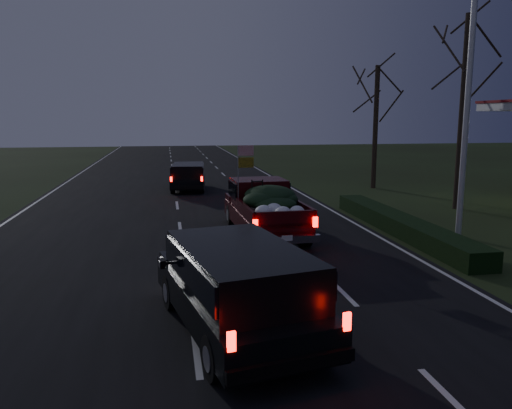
{
  "coord_description": "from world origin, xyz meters",
  "views": [
    {
      "loc": [
        -0.41,
        -13.41,
        4.11
      ],
      "look_at": [
        2.41,
        2.37,
        1.3
      ],
      "focal_mm": 35.0,
      "sensor_mm": 36.0,
      "label": 1
    }
  ],
  "objects": [
    {
      "name": "pickup_truck",
      "position": [
        2.94,
        3.6,
        1.06
      ],
      "size": [
        2.25,
        5.44,
        2.82
      ],
      "rotation": [
        0.0,
        0.0,
        0.03
      ],
      "color": "#38070C",
      "rests_on": "ground"
    },
    {
      "name": "light_pole",
      "position": [
        9.5,
        2.0,
        5.48
      ],
      "size": [
        0.5,
        0.9,
        9.16
      ],
      "color": "silver",
      "rests_on": "ground"
    },
    {
      "name": "rear_suv",
      "position": [
        0.85,
        -4.49,
        1.08
      ],
      "size": [
        3.02,
        5.28,
        1.43
      ],
      "rotation": [
        0.0,
        0.0,
        0.2
      ],
      "color": "black",
      "rests_on": "ground"
    },
    {
      "name": "ground",
      "position": [
        0.0,
        0.0,
        0.0
      ],
      "size": [
        120.0,
        120.0,
        0.0
      ],
      "primitive_type": "plane",
      "color": "black",
      "rests_on": "ground"
    },
    {
      "name": "road_asphalt",
      "position": [
        0.0,
        0.0,
        0.01
      ],
      "size": [
        14.0,
        120.0,
        0.02
      ],
      "primitive_type": "cube",
      "color": "black",
      "rests_on": "ground"
    },
    {
      "name": "bare_tree_mid",
      "position": [
        12.5,
        7.0,
        6.35
      ],
      "size": [
        3.6,
        3.6,
        8.5
      ],
      "color": "black",
      "rests_on": "ground"
    },
    {
      "name": "lead_suv",
      "position": [
        0.75,
        14.96,
        0.93
      ],
      "size": [
        2.14,
        4.42,
        1.23
      ],
      "rotation": [
        0.0,
        0.0,
        -0.09
      ],
      "color": "black",
      "rests_on": "ground"
    },
    {
      "name": "hedge_row",
      "position": [
        7.8,
        3.0,
        0.3
      ],
      "size": [
        1.0,
        10.0,
        0.6
      ],
      "primitive_type": "cube",
      "color": "black",
      "rests_on": "ground"
    },
    {
      "name": "bare_tree_far",
      "position": [
        11.5,
        14.0,
        5.23
      ],
      "size": [
        3.6,
        3.6,
        7.0
      ],
      "color": "black",
      "rests_on": "ground"
    }
  ]
}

